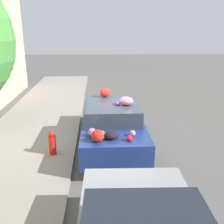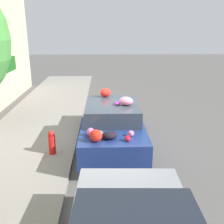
# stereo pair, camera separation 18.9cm
# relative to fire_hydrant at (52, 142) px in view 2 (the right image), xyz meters

# --- Properties ---
(ground_plane) EXTENTS (60.00, 60.00, 0.00)m
(ground_plane) POSITION_rel_fire_hydrant_xyz_m (0.77, -1.71, -0.45)
(ground_plane) COLOR #565451
(sidewalk_curb) EXTENTS (24.00, 3.20, 0.10)m
(sidewalk_curb) POSITION_rel_fire_hydrant_xyz_m (0.77, 0.99, -0.40)
(sidewalk_curb) COLOR gray
(sidewalk_curb) RESTS_ON ground
(fire_hydrant) EXTENTS (0.20, 0.20, 0.70)m
(fire_hydrant) POSITION_rel_fire_hydrant_xyz_m (0.00, 0.00, 0.00)
(fire_hydrant) COLOR red
(fire_hydrant) RESTS_ON sidewalk_curb
(art_car) EXTENTS (4.44, 1.83, 1.70)m
(art_car) POSITION_rel_fire_hydrant_xyz_m (0.72, -1.74, 0.30)
(art_car) COLOR navy
(art_car) RESTS_ON ground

